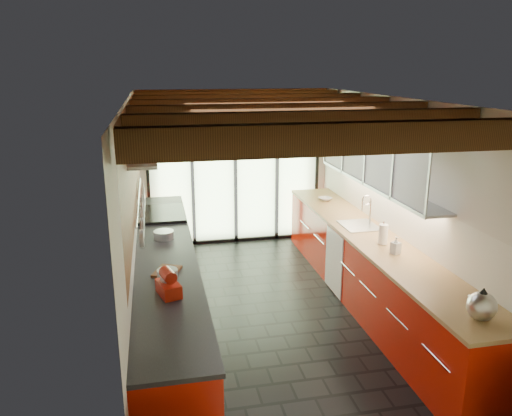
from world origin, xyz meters
name	(u,v)px	position (x,y,z in m)	size (l,w,h in m)	color
ground	(272,312)	(0.00, 0.00, 0.00)	(5.50, 5.50, 0.00)	black
room_shell	(273,183)	(0.00, 0.00, 1.65)	(5.50, 5.50, 5.50)	silver
ceiling_beams	(266,110)	(0.00, 0.38, 2.46)	(3.14, 5.06, 4.90)	#593316
glass_door	(235,147)	(0.00, 2.69, 1.66)	(2.95, 0.10, 2.90)	#C6EAAD
left_counter	(167,287)	(-1.28, 0.00, 0.46)	(0.68, 5.00, 0.92)	#B71707
range_stove	(163,245)	(-1.28, 1.45, 0.47)	(0.66, 0.90, 0.97)	silver
right_counter	(370,270)	(1.27, 0.00, 0.46)	(0.68, 5.00, 0.92)	#B71707
sink_assembly	(360,223)	(1.29, 0.40, 0.96)	(0.45, 0.52, 0.43)	silver
upper_cabinets_right	(378,157)	(1.43, 0.30, 1.85)	(0.34, 3.00, 3.00)	silver
left_wall_fixtures	(143,171)	(-1.47, 0.25, 1.80)	(0.28, 2.60, 0.96)	silver
stand_mixer	(168,284)	(-1.27, -1.17, 1.02)	(0.24, 0.33, 0.27)	red
pot_large	(167,276)	(-1.27, -0.88, 0.98)	(0.20, 0.20, 0.13)	silver
pot_small	(164,235)	(-1.27, 0.43, 0.97)	(0.25, 0.25, 0.10)	silver
cutting_board	(167,271)	(-1.27, -0.65, 0.93)	(0.22, 0.31, 0.03)	brown
kettle	(482,304)	(1.27, -2.16, 1.05)	(0.25, 0.30, 0.29)	silver
paper_towel	(383,234)	(1.27, -0.31, 1.04)	(0.11, 0.11, 0.29)	white
soap_bottle	(396,245)	(1.27, -0.63, 1.02)	(0.09, 0.09, 0.20)	silver
bowl	(325,199)	(1.27, 1.73, 0.94)	(0.20, 0.20, 0.05)	silver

